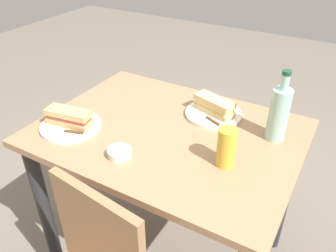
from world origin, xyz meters
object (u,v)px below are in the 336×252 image
object	(u,v)px
baguette_sandwich_near	(69,117)
knife_far	(207,117)
knife_near	(65,131)
plate_far	(213,114)
plate_near	(71,126)
water_bottle	(279,113)
dining_table	(168,156)
baguette_sandwich_far	(214,105)
olive_bowl	(119,153)
beer_glass	(226,147)

from	to	relation	value
baguette_sandwich_near	knife_far	bearing A→B (deg)	-144.86
knife_near	plate_far	size ratio (longest dim) A/B	0.71
plate_near	plate_far	world-z (taller)	same
plate_near	knife_near	xyz separation A→B (m)	(-0.02, 0.05, 0.01)
baguette_sandwich_near	knife_near	size ratio (longest dim) A/B	1.13
knife_near	baguette_sandwich_near	bearing A→B (deg)	-69.17
knife_near	water_bottle	bearing A→B (deg)	-151.56
dining_table	knife_far	world-z (taller)	knife_far
knife_near	water_bottle	world-z (taller)	water_bottle
baguette_sandwich_far	olive_bowl	xyz separation A→B (m)	(0.18, 0.44, -0.03)
knife_far	baguette_sandwich_far	bearing A→B (deg)	-96.54
plate_far	baguette_sandwich_far	bearing A→B (deg)	90.00
knife_far	water_bottle	size ratio (longest dim) A/B	0.58
knife_far	beer_glass	bearing A→B (deg)	127.02
olive_bowl	beer_glass	bearing A→B (deg)	-157.25
knife_near	olive_bowl	distance (m)	0.27
plate_near	knife_far	size ratio (longest dim) A/B	1.47
baguette_sandwich_far	olive_bowl	size ratio (longest dim) A/B	2.20
dining_table	water_bottle	world-z (taller)	water_bottle
dining_table	baguette_sandwich_near	bearing A→B (deg)	26.97
plate_near	baguette_sandwich_near	size ratio (longest dim) A/B	1.25
baguette_sandwich_near	baguette_sandwich_far	distance (m)	0.61
dining_table	knife_far	distance (m)	0.24
dining_table	water_bottle	xyz separation A→B (m)	(-0.39, -0.16, 0.25)
beer_glass	baguette_sandwich_far	bearing A→B (deg)	-59.75
knife_near	plate_far	world-z (taller)	knife_near
dining_table	water_bottle	size ratio (longest dim) A/B	3.67
baguette_sandwich_near	knife_near	xyz separation A→B (m)	(-0.02, 0.05, -0.03)
baguette_sandwich_far	beer_glass	world-z (taller)	beer_glass
knife_near	olive_bowl	world-z (taller)	olive_bowl
plate_far	dining_table	bearing A→B (deg)	60.81
plate_far	water_bottle	world-z (taller)	water_bottle
plate_near	water_bottle	bearing A→B (deg)	-155.35
baguette_sandwich_near	beer_glass	world-z (taller)	beer_glass
knife_near	plate_far	xyz separation A→B (m)	(-0.45, -0.44, -0.01)
baguette_sandwich_near	water_bottle	size ratio (longest dim) A/B	0.69
dining_table	plate_near	size ratio (longest dim) A/B	4.26
water_bottle	beer_glass	size ratio (longest dim) A/B	1.95
baguette_sandwich_far	water_bottle	bearing A→B (deg)	171.56
knife_far	olive_bowl	bearing A→B (deg)	65.54
knife_far	olive_bowl	distance (m)	0.42
baguette_sandwich_far	dining_table	bearing A→B (deg)	60.81
dining_table	olive_bowl	distance (m)	0.29
dining_table	plate_near	xyz separation A→B (m)	(0.36, 0.18, 0.14)
dining_table	baguette_sandwich_near	size ratio (longest dim) A/B	5.31
baguette_sandwich_far	olive_bowl	world-z (taller)	baguette_sandwich_far
knife_far	olive_bowl	size ratio (longest dim) A/B	1.88
dining_table	plate_near	world-z (taller)	plate_near
plate_far	olive_bowl	xyz separation A→B (m)	(0.18, 0.44, 0.01)
plate_near	plate_far	bearing A→B (deg)	-140.79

